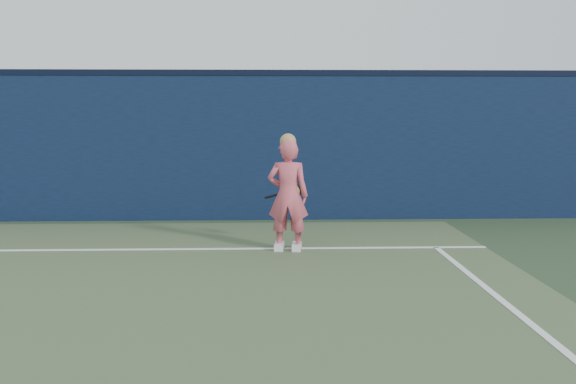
{
  "coord_description": "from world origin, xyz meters",
  "views": [
    {
      "loc": [
        2.46,
        -4.25,
        1.89
      ],
      "look_at": [
        2.73,
        3.94,
        0.81
      ],
      "focal_mm": 38.0,
      "sensor_mm": 36.0,
      "label": 1
    }
  ],
  "objects": [
    {
      "name": "wall_cap",
      "position": [
        0.0,
        6.5,
        2.55
      ],
      "size": [
        24.0,
        0.42,
        0.1
      ],
      "primitive_type": "cube",
      "color": "black",
      "rests_on": "backstop_wall"
    },
    {
      "name": "player",
      "position": [
        2.73,
        3.94,
        0.77
      ],
      "size": [
        0.59,
        0.42,
        1.6
      ],
      "rotation": [
        0.0,
        0.0,
        3.04
      ],
      "color": "#DA5465",
      "rests_on": "ground"
    },
    {
      "name": "racket",
      "position": [
        2.76,
        4.35,
        0.75
      ],
      "size": [
        0.53,
        0.21,
        0.3
      ],
      "rotation": [
        0.0,
        0.0,
        -0.42
      ],
      "color": "black",
      "rests_on": "ground"
    },
    {
      "name": "backstop_wall",
      "position": [
        0.0,
        6.5,
        1.25
      ],
      "size": [
        24.0,
        0.4,
        2.5
      ],
      "primitive_type": "cube",
      "color": "black",
      "rests_on": "ground"
    }
  ]
}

